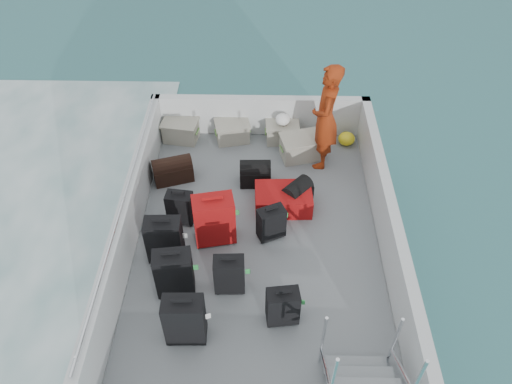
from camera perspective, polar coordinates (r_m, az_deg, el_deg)
ground at (r=7.42m, az=0.19°, el=-8.44°), size 160.00×160.00×0.00m
ferry_hull at (r=7.18m, az=0.19°, el=-6.98°), size 3.60×5.00×0.60m
deck at (r=6.95m, az=0.20°, el=-5.37°), size 3.30×4.70×0.02m
deck_fittings at (r=6.45m, az=3.25°, el=-5.37°), size 3.60×5.00×0.90m
suitcase_0 at (r=6.20m, az=-9.33°, el=-9.20°), size 0.49×0.31×0.70m
suitcase_1 at (r=6.57m, az=-10.40°, el=-5.46°), size 0.47×0.28×0.69m
suitcase_2 at (r=7.05m, az=-8.65°, el=-1.84°), size 0.38×0.26×0.52m
suitcase_3 at (r=5.82m, az=-8.14°, el=-14.32°), size 0.46×0.28×0.70m
suitcase_4 at (r=6.21m, az=-3.07°, el=-9.45°), size 0.38×0.24×0.56m
suitcase_5 at (r=6.68m, az=-4.80°, el=-3.23°), size 0.60×0.43×0.75m
suitcase_6 at (r=5.97m, az=3.06°, el=-12.98°), size 0.41×0.27×0.53m
suitcase_7 at (r=6.77m, az=1.75°, el=-3.63°), size 0.42×0.34×0.52m
suitcase_8 at (r=7.24m, az=3.13°, el=-0.85°), size 0.83×0.57×0.32m
duffel_0 at (r=7.78m, az=-9.46°, el=2.32°), size 0.66×0.47×0.32m
duffel_1 at (r=7.62m, az=-0.08°, el=1.98°), size 0.47×0.31×0.32m
duffel_2 at (r=7.31m, az=4.71°, el=-0.40°), size 0.50×0.51×0.32m
crate_0 at (r=8.55m, az=-8.59°, el=6.89°), size 0.60×0.46×0.33m
crate_1 at (r=8.45m, az=-2.70°, el=6.86°), size 0.60×0.47×0.32m
crate_2 at (r=8.44m, az=3.01°, el=6.76°), size 0.53×0.37×0.31m
crate_3 at (r=8.11m, az=5.08°, el=5.05°), size 0.67×0.54×0.36m
yellow_bag at (r=8.52m, az=10.30°, el=6.02°), size 0.28×0.26×0.22m
white_bag at (r=8.30m, az=3.07°, el=8.11°), size 0.24×0.24×0.18m
passenger at (r=7.63m, az=7.95°, el=8.41°), size 0.49×0.69×1.74m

